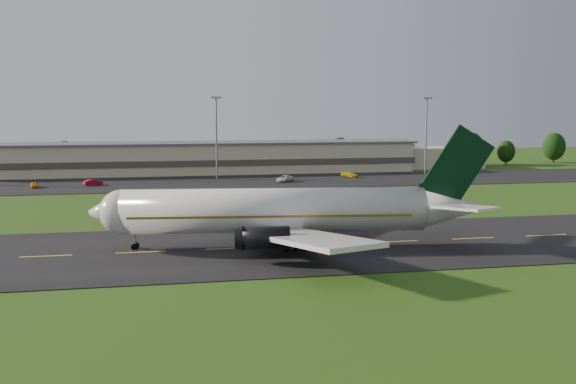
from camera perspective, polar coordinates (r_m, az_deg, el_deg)
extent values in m
plane|color=#224812|center=(81.21, -5.18, -5.09)|extent=(360.00, 360.00, 0.00)
cube|color=black|center=(81.20, -5.18, -5.05)|extent=(220.00, 30.00, 0.10)
cube|color=black|center=(152.10, -7.96, 0.80)|extent=(260.00, 30.00, 0.10)
cylinder|color=silver|center=(81.06, -1.21, -1.63)|extent=(38.40, 10.13, 5.60)
sphere|color=silver|center=(82.33, -14.54, -1.73)|extent=(5.60, 5.60, 5.60)
cone|color=silver|center=(82.72, -15.91, -1.73)|extent=(4.62, 5.82, 5.38)
cone|color=silver|center=(85.19, 14.09, -1.41)|extent=(9.59, 6.53, 5.49)
cube|color=brown|center=(81.09, -1.56, -1.88)|extent=(35.42, 9.81, 0.28)
cube|color=black|center=(82.36, -14.97, -1.35)|extent=(2.35, 3.22, 0.65)
cube|color=silver|center=(70.81, 2.08, -4.21)|extent=(12.27, 20.19, 2.20)
cube|color=silver|center=(92.36, 0.61, -1.44)|extent=(15.75, 19.88, 2.20)
cube|color=silver|center=(80.38, 15.21, -1.32)|extent=(6.79, 9.37, 0.91)
cube|color=silver|center=(89.77, 13.12, -0.35)|extent=(8.15, 9.26, 0.91)
cube|color=black|center=(84.48, 13.16, -0.22)|extent=(5.03, 1.15, 3.00)
cube|color=black|center=(84.85, 14.85, 2.28)|extent=(9.42, 1.58, 10.55)
cylinder|color=black|center=(73.47, -2.06, -4.09)|extent=(5.88, 3.35, 2.70)
cylinder|color=black|center=(89.20, -2.43, -2.03)|extent=(5.88, 3.35, 2.70)
cube|color=beige|center=(175.57, -8.41, 2.98)|extent=(120.00, 15.00, 8.00)
cube|color=#4C4438|center=(175.64, -8.40, 2.72)|extent=(121.00, 15.40, 1.60)
cube|color=#595B60|center=(175.30, -8.43, 4.33)|extent=(122.00, 16.00, 0.50)
cube|color=beige|center=(193.82, 12.75, 3.00)|extent=(28.00, 11.00, 6.00)
cylinder|color=gray|center=(159.57, -6.38, 4.72)|extent=(0.44, 0.44, 20.00)
cube|color=gray|center=(159.40, -6.43, 8.35)|extent=(2.40, 1.20, 0.50)
cylinder|color=gray|center=(172.94, 12.17, 4.81)|extent=(0.44, 0.44, 20.00)
cube|color=gray|center=(172.78, 12.26, 8.16)|extent=(2.40, 1.20, 0.50)
cylinder|color=black|center=(187.72, -19.19, 2.12)|extent=(0.56, 0.56, 2.70)
ellipsoid|color=black|center=(187.46, -19.23, 3.12)|extent=(6.30, 6.30, 7.88)
cylinder|color=black|center=(191.50, 4.63, 2.63)|extent=(0.56, 0.56, 2.79)
ellipsoid|color=black|center=(191.24, 4.64, 3.65)|extent=(6.52, 6.52, 8.15)
cylinder|color=black|center=(198.96, 10.43, 2.67)|extent=(0.56, 0.56, 2.52)
ellipsoid|color=black|center=(198.73, 10.45, 3.56)|extent=(5.89, 5.89, 7.36)
cylinder|color=black|center=(207.00, 15.93, 2.78)|extent=(0.56, 0.56, 3.16)
ellipsoid|color=black|center=(206.74, 15.97, 3.84)|extent=(7.37, 7.37, 9.21)
cylinder|color=black|center=(212.06, 18.78, 2.66)|extent=(0.56, 0.56, 2.35)
ellipsoid|color=black|center=(211.85, 18.82, 3.44)|extent=(5.48, 5.48, 6.85)
cylinder|color=black|center=(223.85, 22.53, 2.81)|extent=(0.56, 0.56, 3.01)
ellipsoid|color=black|center=(223.61, 22.58, 3.75)|extent=(7.03, 7.03, 8.78)
imported|color=#D9A00C|center=(152.23, -21.63, 0.60)|extent=(2.33, 3.93, 1.26)
imported|color=#AA0B19|center=(152.33, -16.94, 0.83)|extent=(4.46, 3.07, 1.39)
imported|color=silver|center=(153.03, -0.29, 1.21)|extent=(5.19, 5.68, 1.47)
imported|color=yellow|center=(163.60, 5.52, 1.56)|extent=(4.63, 4.47, 1.33)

